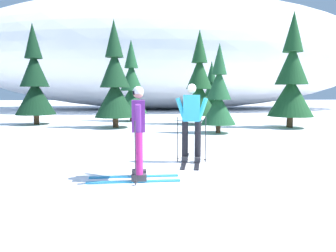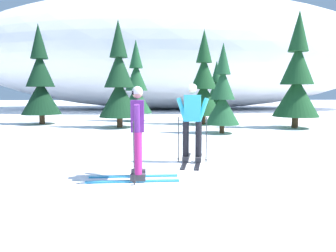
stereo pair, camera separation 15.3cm
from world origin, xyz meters
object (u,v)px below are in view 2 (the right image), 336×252
Objects in this scene: pine_tree_right at (216,96)px; pine_tree_far_right at (297,79)px; pine_tree_center at (204,85)px; pine_tree_far_left at (40,83)px; skier_cyan_jacket at (192,122)px; pine_tree_center_right at (223,96)px; pine_tree_left at (119,83)px; pine_tree_center_left at (136,87)px; skier_purple_jacket at (137,131)px.

pine_tree_far_right is (2.97, -3.73, 0.80)m from pine_tree_right.
pine_tree_far_left is at bearing 176.59° from pine_tree_center.
pine_tree_right is 0.64× the size of pine_tree_far_right.
skier_cyan_jacket is 5.50m from pine_tree_center_right.
skier_cyan_jacket is 7.91m from pine_tree_left.
pine_tree_far_right is (12.47, -2.35, 0.09)m from pine_tree_far_left.
pine_tree_center reaches higher than pine_tree_center_right.
skier_cyan_jacket is at bearing -129.95° from pine_tree_far_right.
pine_tree_far_left reaches higher than skier_cyan_jacket.
pine_tree_left reaches higher than skier_cyan_jacket.
pine_tree_center_left is 0.96× the size of pine_tree_center.
pine_tree_center_right is 4.25m from pine_tree_far_right.
pine_tree_center is at bearing 73.84° from skier_purple_jacket.
skier_cyan_jacket is 8.99m from pine_tree_far_right.
pine_tree_center is at bearing -3.41° from pine_tree_far_left.
pine_tree_left is 4.97m from pine_tree_center_right.
pine_tree_center is (4.20, 1.25, -0.06)m from pine_tree_left.
pine_tree_right reaches higher than skier_cyan_jacket.
pine_tree_far_right is (8.22, -0.59, 0.16)m from pine_tree_left.
skier_purple_jacket is at bearing -62.30° from pine_tree_far_left.
pine_tree_center_right is (4.38, -2.28, -0.58)m from pine_tree_left.
pine_tree_far_right is at bearing -24.67° from pine_tree_center.
pine_tree_far_left is 0.96× the size of pine_tree_far_right.
skier_cyan_jacket is 10.91m from pine_tree_right.
pine_tree_center_left is 1.34× the size of pine_tree_right.
pine_tree_far_left is at bearing 157.52° from pine_tree_left.
skier_purple_jacket is 0.36× the size of pine_tree_center.
pine_tree_center is 1.40× the size of pine_tree_right.
pine_tree_far_left is (-5.54, 10.54, 1.23)m from skier_purple_jacket.
pine_tree_center_left is at bearing 99.98° from skier_cyan_jacket.
pine_tree_left is 1.03× the size of pine_tree_center.
pine_tree_center_left is 1.28× the size of pine_tree_center_right.
pine_tree_right reaches higher than skier_purple_jacket.
pine_tree_center is (3.58, -2.03, 0.08)m from pine_tree_center_left.
pine_tree_right is (1.05, 1.88, -0.58)m from pine_tree_center.
pine_tree_center_right is (8.63, -4.03, -0.64)m from pine_tree_far_left.
skier_cyan_jacket is 11.45m from pine_tree_far_left.
pine_tree_far_right is at bearing 50.05° from skier_cyan_jacket.
pine_tree_center_right is at bearing -156.32° from pine_tree_far_right.
skier_cyan_jacket is 10.91m from pine_tree_center_left.
pine_tree_left reaches higher than pine_tree_center_right.
pine_tree_center is at bearing -119.09° from pine_tree_right.
pine_tree_far_left is at bearing 117.70° from skier_purple_jacket.
pine_tree_far_right is (3.84, 1.68, 0.73)m from pine_tree_center_right.
pine_tree_far_left is 1.49× the size of pine_tree_right.
skier_cyan_jacket is 0.51× the size of pine_tree_center_right.
pine_tree_center_left is at bearing 150.41° from pine_tree_center.
pine_tree_center_left reaches higher than skier_purple_jacket.
pine_tree_far_right is (7.60, -3.88, 0.30)m from pine_tree_center_left.
pine_tree_center is at bearing 78.95° from skier_cyan_jacket.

